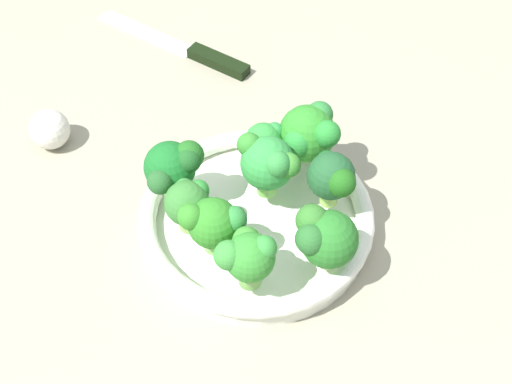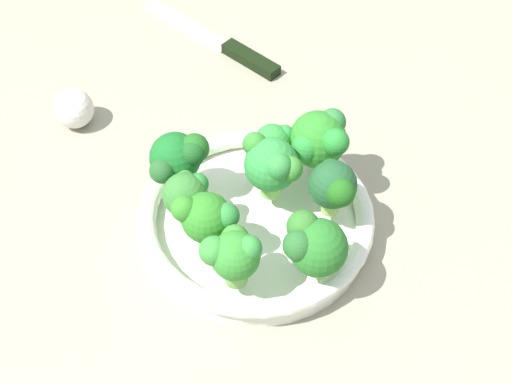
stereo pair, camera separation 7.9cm
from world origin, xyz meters
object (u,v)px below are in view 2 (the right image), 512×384
Objects in this scene: broccoli_floret_0 at (272,165)px; broccoli_floret_6 at (313,245)px; bowl at (256,220)px; knife at (227,46)px; broccoli_floret_8 at (319,139)px; broccoli_floret_2 at (234,254)px; garlic_bulb at (74,109)px; broccoli_floret_1 at (334,186)px; broccoli_floret_5 at (177,159)px; broccoli_floret_3 at (187,195)px; broccoli_floret_4 at (206,217)px; broccoli_floret_7 at (273,144)px.

broccoli_floret_0 is 11.15cm from broccoli_floret_6.
bowl is 3.86× the size of broccoli_floret_6.
broccoli_floret_8 is at bearing -49.02° from knife.
garlic_bulb is (-28.74, 19.37, -5.52)cm from broccoli_floret_2.
broccoli_floret_1 is 17.48cm from broccoli_floret_5.
broccoli_floret_8 is (11.45, 12.10, 0.39)cm from broccoli_floret_3.
garlic_bulb is (-36.12, 7.67, -5.67)cm from broccoli_floret_1.
broccoli_floret_8 is at bearing 59.98° from broccoli_floret_4.
bowl is 5.24× the size of garlic_bulb.
garlic_bulb is at bearing -123.36° from knife.
broccoli_floret_2 is 16.23cm from broccoli_floret_7.
broccoli_floret_5 is 1.07× the size of broccoli_floret_6.
knife is at bearing 110.52° from broccoli_floret_2.
broccoli_floret_6 is (7.20, 3.60, -0.21)cm from broccoli_floret_2.
broccoli_floret_5 reaches higher than garlic_bulb.
broccoli_floret_5 is (-10.01, 10.04, 0.36)cm from broccoli_floret_2.
broccoli_floret_5 is at bearing 176.46° from bowl.
broccoli_floret_1 reaches higher than knife.
broccoli_floret_7 is 0.24× the size of knife.
broccoli_floret_5 is 18.38cm from broccoli_floret_6.
broccoli_floret_1 reaches higher than broccoli_floret_3.
broccoli_floret_3 is at bearing 141.93° from broccoli_floret_4.
broccoli_floret_1 reaches higher than garlic_bulb.
bowl is 9.12cm from broccoli_floret_4.
broccoli_floret_6 is at bearing -20.50° from broccoli_floret_5.
broccoli_floret_1 is 1.36× the size of garlic_bulb.
broccoli_floret_6 is at bearing -9.63° from broccoli_floret_3.
broccoli_floret_8 reaches higher than bowl.
broccoli_floret_2 is at bearing -33.99° from garlic_bulb.
broccoli_floret_7 is at bearing -59.39° from knife.
broccoli_floret_4 is (-11.70, -8.03, -0.24)cm from broccoli_floret_1.
broccoli_floret_7 reaches higher than garlic_bulb.
knife is (-14.34, 30.72, -1.40)cm from bowl.
broccoli_floret_0 is 32.80cm from knife.
broccoli_floret_7 is at bearing 93.02° from broccoli_floret_2.
broccoli_floret_8 is at bearing 21.82° from broccoli_floret_7.
garlic_bulb is at bearing 146.01° from broccoli_floret_2.
broccoli_floret_6 is 1.14× the size of broccoli_floret_7.
broccoli_floret_2 is 8.05cm from broccoli_floret_6.
broccoli_floret_2 reaches higher than knife.
broccoli_floret_8 is at bearing 57.01° from broccoli_floret_0.
broccoli_floret_5 is 21.74cm from garlic_bulb.
broccoli_floret_5 is 1.45× the size of garlic_bulb.
broccoli_floret_4 is at bearing -120.02° from broccoli_floret_8.
broccoli_floret_3 is at bearing -153.14° from bowl.
broccoli_floret_7 is (-8.06, 12.60, -0.19)cm from broccoli_floret_6.
broccoli_floret_0 is at bearing -61.25° from knife.
broccoli_floret_5 is at bearing -167.57° from broccoli_floret_0.
broccoli_floret_2 is 0.27× the size of knife.
bowl is 7.29cm from broccoli_floret_0.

